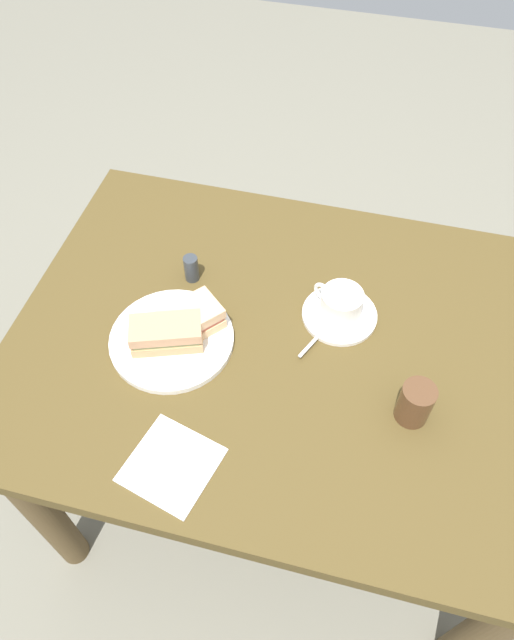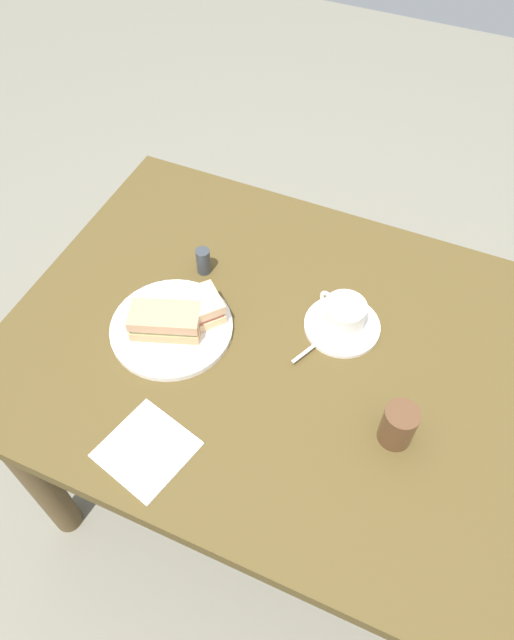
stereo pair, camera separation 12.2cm
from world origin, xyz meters
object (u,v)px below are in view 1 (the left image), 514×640
at_px(coffee_saucer, 339,315).
at_px(spoon, 318,336).
at_px(dining_table, 291,372).
at_px(sandwich_back, 191,319).
at_px(sandwich_front, 166,333).
at_px(sandwich_plate, 172,339).
at_px(drinking_glass, 415,403).
at_px(coffee_cup, 341,303).
at_px(napkin, 172,465).
at_px(salt_shaker, 191,268).

height_order(coffee_saucer, spoon, spoon).
distance_m(dining_table, sandwich_back, 0.27).
bearing_deg(spoon, sandwich_front, -163.07).
bearing_deg(dining_table, sandwich_plate, -166.65).
distance_m(sandwich_back, drinking_glass, 0.47).
height_order(sandwich_front, spoon, sandwich_front).
xyz_separation_m(coffee_cup, spoon, (-0.03, -0.07, -0.03)).
bearing_deg(coffee_saucer, spoon, -114.96).
relative_size(sandwich_back, napkin, 0.96).
bearing_deg(coffee_cup, napkin, -119.94).
relative_size(sandwich_front, drinking_glass, 1.76).
relative_size(sandwich_plate, spoon, 2.74).
xyz_separation_m(dining_table, sandwich_plate, (-0.25, -0.06, 0.12)).
relative_size(dining_table, coffee_cup, 10.74).
height_order(spoon, salt_shaker, salt_shaker).
bearing_deg(dining_table, sandwich_back, -173.62).
bearing_deg(sandwich_back, drinking_glass, -10.55).
height_order(dining_table, salt_shaker, salt_shaker).
height_order(dining_table, sandwich_plate, sandwich_plate).
bearing_deg(spoon, dining_table, -157.09).
xyz_separation_m(napkin, drinking_glass, (0.41, 0.21, 0.04)).
relative_size(coffee_cup, drinking_glass, 1.22).
bearing_deg(sandwich_plate, coffee_cup, 24.86).
bearing_deg(coffee_cup, sandwich_plate, -155.14).
height_order(sandwich_back, drinking_glass, drinking_glass).
xyz_separation_m(sandwich_plate, napkin, (0.09, -0.26, -0.01)).
distance_m(dining_table, sandwich_front, 0.30).
bearing_deg(sandwich_plate, sandwich_front, -105.09).
bearing_deg(coffee_cup, dining_table, -130.55).
distance_m(spoon, napkin, 0.40).
bearing_deg(drinking_glass, dining_table, 156.33).
relative_size(sandwich_back, salt_shaker, 2.21).
relative_size(dining_table, drinking_glass, 13.15).
bearing_deg(dining_table, napkin, -116.32).
bearing_deg(spoon, napkin, -121.17).
xyz_separation_m(spoon, drinking_glass, (0.20, -0.13, 0.03)).
xyz_separation_m(sandwich_back, coffee_saucer, (0.29, 0.12, -0.04)).
bearing_deg(spoon, sandwich_back, -170.44).
distance_m(dining_table, salt_shaker, 0.32).
bearing_deg(drinking_glass, sandwich_back, 169.45).
distance_m(sandwich_plate, spoon, 0.30).
distance_m(napkin, drinking_glass, 0.46).
xyz_separation_m(sandwich_front, salt_shaker, (-0.01, 0.19, -0.01)).
bearing_deg(coffee_cup, coffee_saucer, -28.42).
bearing_deg(coffee_saucer, sandwich_plate, -155.35).
distance_m(sandwich_front, napkin, 0.27).
bearing_deg(napkin, coffee_cup, 60.06).
relative_size(napkin, drinking_glass, 1.67).
distance_m(coffee_saucer, spoon, 0.08).
bearing_deg(coffee_saucer, napkin, -120.14).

